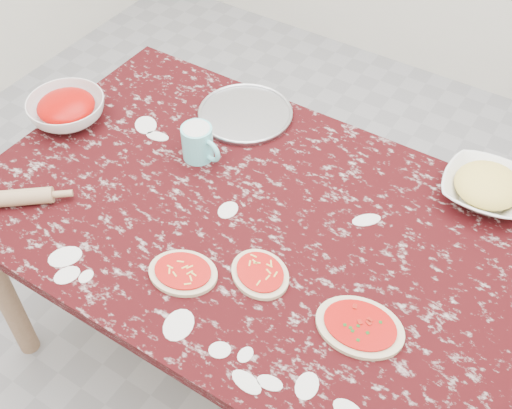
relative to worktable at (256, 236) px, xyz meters
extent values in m
plane|color=gray|center=(0.00, 0.00, -0.67)|extent=(4.00, 4.00, 0.00)
cube|color=black|center=(0.00, 0.00, 0.06)|extent=(1.60, 1.00, 0.04)
cube|color=#926F52|center=(0.00, 0.00, 0.00)|extent=(1.50, 0.90, 0.08)
cylinder|color=#926F52|center=(-0.72, -0.42, -0.31)|extent=(0.07, 0.07, 0.71)
cylinder|color=#926F52|center=(-0.72, 0.42, -0.31)|extent=(0.07, 0.07, 0.71)
cylinder|color=#B2B2B7|center=(-0.27, 0.36, 0.09)|extent=(0.37, 0.37, 0.01)
imported|color=white|center=(-0.74, 0.03, 0.12)|extent=(0.26, 0.26, 0.08)
imported|color=white|center=(0.51, 0.42, 0.11)|extent=(0.27, 0.27, 0.06)
cylinder|color=#74E3E9|center=(-0.28, 0.12, 0.14)|extent=(0.09, 0.09, 0.11)
torus|color=#74E3E9|center=(-0.23, 0.11, 0.14)|extent=(0.08, 0.03, 0.08)
cylinder|color=silver|center=(-0.28, 0.12, 0.18)|extent=(0.07, 0.07, 0.01)
ellipsoid|color=beige|center=(-0.05, -0.27, 0.09)|extent=(0.21, 0.18, 0.01)
ellipsoid|color=red|center=(-0.05, -0.27, 0.10)|extent=(0.17, 0.15, 0.00)
ellipsoid|color=beige|center=(0.12, -0.17, 0.09)|extent=(0.21, 0.19, 0.01)
ellipsoid|color=red|center=(0.12, -0.17, 0.10)|extent=(0.17, 0.16, 0.00)
ellipsoid|color=beige|center=(0.40, -0.17, 0.09)|extent=(0.24, 0.19, 0.01)
ellipsoid|color=red|center=(0.40, -0.17, 0.10)|extent=(0.19, 0.16, 0.00)
cylinder|color=tan|center=(-0.61, -0.33, 0.11)|extent=(0.21, 0.19, 0.05)
camera|label=1|loc=(0.64, -1.00, 1.40)|focal=44.54mm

